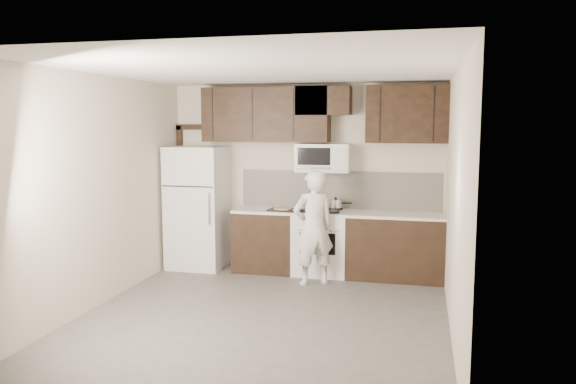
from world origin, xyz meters
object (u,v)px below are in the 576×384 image
at_px(stove, 321,242).
at_px(person, 313,228).
at_px(refrigerator, 198,207).
at_px(microwave, 323,158).

height_order(stove, person, person).
bearing_deg(refrigerator, stove, 1.51).
distance_m(stove, microwave, 1.20).
relative_size(stove, person, 0.61).
height_order(stove, refrigerator, refrigerator).
distance_m(microwave, refrigerator, 2.00).
bearing_deg(stove, person, -90.65).
xyz_separation_m(stove, person, (-0.01, -0.56, 0.31)).
bearing_deg(microwave, person, -90.52).
height_order(microwave, person, microwave).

